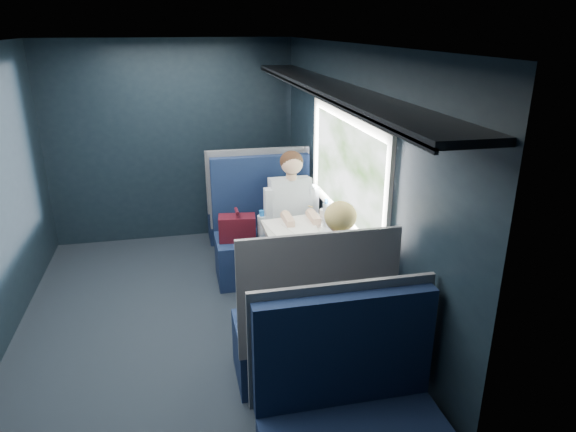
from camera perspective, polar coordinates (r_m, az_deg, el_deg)
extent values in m
cube|color=black|center=(4.57, -11.35, -12.16)|extent=(2.80, 4.20, 0.01)
cube|color=black|center=(4.30, 7.18, 3.05)|extent=(0.10, 4.20, 2.30)
cube|color=black|center=(6.15, -12.74, 8.00)|extent=(2.80, 0.10, 2.30)
cube|color=black|center=(2.14, -11.70, -16.76)|extent=(2.80, 0.10, 2.30)
cube|color=silver|center=(3.86, -13.90, 18.77)|extent=(2.80, 4.20, 0.10)
cube|color=beige|center=(4.14, 6.59, 10.86)|extent=(0.03, 1.84, 0.07)
cube|color=beige|center=(4.36, 6.14, -0.20)|extent=(0.03, 1.84, 0.07)
cube|color=beige|center=(3.45, 11.00, 1.32)|extent=(0.03, 0.07, 0.78)
cube|color=beige|center=(5.05, 3.16, 7.80)|extent=(0.03, 0.07, 0.78)
cube|color=black|center=(4.06, 4.55, 14.09)|extent=(0.36, 4.10, 0.04)
cube|color=black|center=(4.02, 2.15, 13.78)|extent=(0.02, 4.10, 0.03)
cube|color=red|center=(4.12, 6.73, 12.85)|extent=(0.01, 0.10, 0.12)
cylinder|color=#54565E|center=(4.47, -0.25, -7.25)|extent=(0.08, 0.08, 0.70)
cube|color=silver|center=(4.34, 2.06, -2.68)|extent=(0.62, 1.00, 0.04)
cube|color=black|center=(5.20, -2.40, -4.58)|extent=(1.00, 0.50, 0.45)
cube|color=black|center=(5.26, -3.07, 2.71)|extent=(1.00, 0.10, 0.75)
cube|color=#54565E|center=(5.30, -3.18, 3.15)|extent=(1.04, 0.03, 0.82)
cube|color=#54565E|center=(5.03, -2.35, -1.46)|extent=(0.06, 0.40, 0.20)
cube|color=#440E18|center=(5.01, -5.66, -1.34)|extent=(0.37, 0.23, 0.25)
cylinder|color=#440E18|center=(4.94, -5.73, 0.56)|extent=(0.05, 0.15, 0.03)
cylinder|color=silver|center=(5.01, -2.91, -1.29)|extent=(0.09, 0.09, 0.24)
cylinder|color=blue|center=(4.96, -2.94, 0.31)|extent=(0.05, 0.05, 0.05)
cube|color=black|center=(3.87, 1.82, -14.19)|extent=(1.00, 0.50, 0.45)
cube|color=black|center=(3.31, 3.22, -8.52)|extent=(1.00, 0.10, 0.75)
cube|color=#54565E|center=(3.25, 3.49, -8.59)|extent=(1.04, 0.03, 0.82)
cube|color=#54565E|center=(3.74, 1.69, -9.67)|extent=(0.06, 0.40, 0.20)
cube|color=black|center=(6.20, -4.20, -0.36)|extent=(1.00, 0.40, 0.45)
cube|color=black|center=(5.80, -3.99, 3.94)|extent=(1.00, 0.10, 0.66)
cube|color=#54565E|center=(5.74, -3.91, 3.98)|extent=(1.04, 0.03, 0.72)
cube|color=black|center=(2.88, 6.27, -14.56)|extent=(1.00, 0.10, 0.66)
cube|color=#54565E|center=(2.91, 5.94, -13.64)|extent=(1.04, 0.03, 0.72)
cube|color=black|center=(5.00, 0.66, -1.82)|extent=(0.36, 0.44, 0.16)
cube|color=black|center=(4.95, 1.17, -5.95)|extent=(0.32, 0.12, 0.45)
cube|color=silver|center=(5.06, 0.26, 1.47)|extent=(0.40, 0.29, 0.53)
cylinder|color=#D8A88C|center=(4.94, 0.37, 4.40)|extent=(0.10, 0.10, 0.06)
sphere|color=#D8A88C|center=(4.88, 0.42, 5.86)|extent=(0.21, 0.21, 0.21)
sphere|color=#382114|center=(4.89, 0.38, 6.07)|extent=(0.22, 0.22, 0.22)
cube|color=silver|center=(4.98, -2.11, 1.15)|extent=(0.09, 0.12, 0.34)
cube|color=silver|center=(5.07, 2.78, 1.50)|extent=(0.09, 0.12, 0.34)
cube|color=black|center=(3.89, 4.98, -8.84)|extent=(0.36, 0.44, 0.16)
cube|color=black|center=(4.21, 4.03, -11.17)|extent=(0.32, 0.12, 0.45)
cube|color=black|center=(3.64, 5.85, -6.60)|extent=(0.40, 0.29, 0.53)
cylinder|color=#D8A88C|center=(3.55, 5.81, -2.29)|extent=(0.10, 0.10, 0.06)
sphere|color=#D8A88C|center=(3.52, 5.79, -0.14)|extent=(0.21, 0.21, 0.21)
sphere|color=tan|center=(3.50, 5.87, 0.00)|extent=(0.22, 0.22, 0.22)
cube|color=black|center=(3.61, 2.31, -6.69)|extent=(0.09, 0.12, 0.34)
cube|color=black|center=(3.74, 8.88, -5.95)|extent=(0.09, 0.12, 0.34)
cube|color=tan|center=(3.53, 6.22, -5.30)|extent=(0.26, 0.07, 0.36)
cube|color=white|center=(4.45, 2.15, -1.80)|extent=(0.68, 0.88, 0.01)
cube|color=silver|center=(4.51, 4.99, -1.47)|extent=(0.31, 0.39, 0.02)
cube|color=silver|center=(4.50, 6.59, 0.27)|extent=(0.06, 0.35, 0.24)
cube|color=black|center=(4.49, 6.50, 0.26)|extent=(0.04, 0.31, 0.20)
cylinder|color=silver|center=(4.68, 4.25, 0.41)|extent=(0.06, 0.06, 0.17)
cylinder|color=blue|center=(4.64, 4.28, 1.64)|extent=(0.03, 0.03, 0.04)
cylinder|color=white|center=(4.78, 3.90, 0.29)|extent=(0.06, 0.06, 0.08)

